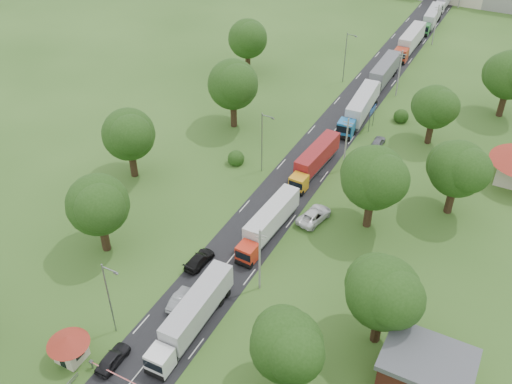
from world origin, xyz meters
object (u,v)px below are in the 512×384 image
Objects in this scene: car_lane_front at (113,359)px; info_sign at (372,113)px; guard_booth at (69,345)px; truck_0 at (193,314)px; car_lane_mid at (180,300)px; boom_barrier at (116,375)px.

info_sign is at bearing -100.01° from car_lane_front.
guard_booth is at bearing 17.64° from car_lane_front.
truck_0 is 4.20m from car_lane_mid.
car_lane_front is 1.03× the size of car_lane_mid.
car_lane_mid is (-3.29, 2.19, -1.42)m from truck_0.
truck_0 is at bearing -123.81° from car_lane_front.
info_sign is (12.40, 60.00, 0.84)m from guard_booth.
car_lane_mid is at bearing -97.79° from info_sign.
info_sign is at bearing 78.32° from guard_booth.
guard_booth reaches higher than car_lane_front.
info_sign is 50.78m from truck_0.
guard_booth is 4.68m from car_lane_front.
guard_booth is 1.03× the size of car_lane_mid.
boom_barrier is 11.54m from car_lane_mid.
boom_barrier is at bearing -96.24° from info_sign.
info_sign reaches higher than truck_0.
truck_0 is (-3.34, -50.66, -0.88)m from info_sign.
guard_booth is 13.01m from truck_0.
truck_0 is at bearing 71.01° from boom_barrier.
guard_booth is 1.07× the size of info_sign.
truck_0 is 3.38× the size of car_lane_mid.
truck_0 is at bearing -93.77° from info_sign.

